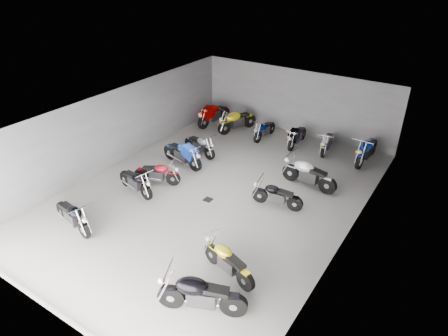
{
  "coord_description": "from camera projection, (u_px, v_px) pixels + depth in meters",
  "views": [
    {
      "loc": [
        7.33,
        -10.56,
        8.22
      ],
      "look_at": [
        0.15,
        0.36,
        1.0
      ],
      "focal_mm": 32.0,
      "sensor_mm": 36.0,
      "label": 1
    }
  ],
  "objects": [
    {
      "name": "ground",
      "position": [
        216.0,
        194.0,
        15.23
      ],
      "size": [
        14.0,
        14.0,
        0.0
      ],
      "primitive_type": "plane",
      "color": "gray",
      "rests_on": "ground"
    },
    {
      "name": "wall_back",
      "position": [
        296.0,
        102.0,
        19.57
      ],
      "size": [
        10.0,
        0.1,
        3.2
      ],
      "primitive_type": "cube",
      "color": "slate",
      "rests_on": "ground"
    },
    {
      "name": "wall_left",
      "position": [
        118.0,
        127.0,
        16.86
      ],
      "size": [
        0.1,
        14.0,
        3.2
      ],
      "primitive_type": "cube",
      "color": "slate",
      "rests_on": "ground"
    },
    {
      "name": "wall_right",
      "position": [
        351.0,
        198.0,
        12.05
      ],
      "size": [
        0.1,
        14.0,
        3.2
      ],
      "primitive_type": "cube",
      "color": "slate",
      "rests_on": "ground"
    },
    {
      "name": "ceiling",
      "position": [
        215.0,
        114.0,
        13.67
      ],
      "size": [
        10.0,
        14.0,
        0.04
      ],
      "primitive_type": "cube",
      "color": "black",
      "rests_on": "wall_back"
    },
    {
      "name": "drain_grate",
      "position": [
        208.0,
        200.0,
        14.86
      ],
      "size": [
        0.32,
        0.32,
        0.01
      ],
      "primitive_type": "cube",
      "color": "black",
      "rests_on": "ground"
    },
    {
      "name": "motorcycle_left_a",
      "position": [
        73.0,
        216.0,
        13.12
      ],
      "size": [
        2.08,
        0.58,
        0.92
      ],
      "rotation": [
        0.0,
        0.0,
        -1.76
      ],
      "color": "black",
      "rests_on": "ground"
    },
    {
      "name": "motorcycle_left_c",
      "position": [
        136.0,
        182.0,
        15.08
      ],
      "size": [
        1.99,
        0.57,
        0.88
      ],
      "rotation": [
        0.0,
        0.0,
        -1.78
      ],
      "color": "black",
      "rests_on": "ground"
    },
    {
      "name": "motorcycle_left_d",
      "position": [
        157.0,
        173.0,
        15.69
      ],
      "size": [
        1.84,
        0.8,
        0.84
      ],
      "rotation": [
        0.0,
        0.0,
        -1.21
      ],
      "color": "black",
      "rests_on": "ground"
    },
    {
      "name": "motorcycle_left_e",
      "position": [
        183.0,
        154.0,
        16.99
      ],
      "size": [
        2.25,
        0.58,
        0.99
      ],
      "rotation": [
        0.0,
        0.0,
        -1.74
      ],
      "color": "black",
      "rests_on": "ground"
    },
    {
      "name": "motorcycle_left_f",
      "position": [
        200.0,
        145.0,
        17.9
      ],
      "size": [
        1.95,
        0.61,
        0.87
      ],
      "rotation": [
        0.0,
        0.0,
        -1.81
      ],
      "color": "black",
      "rests_on": "ground"
    },
    {
      "name": "motorcycle_right_a",
      "position": [
        201.0,
        295.0,
        10.05
      ],
      "size": [
        2.21,
        1.08,
        1.03
      ],
      "rotation": [
        0.0,
        0.0,
        1.98
      ],
      "color": "black",
      "rests_on": "ground"
    },
    {
      "name": "motorcycle_right_b",
      "position": [
        228.0,
        261.0,
        11.23
      ],
      "size": [
        1.99,
        0.69,
        0.9
      ],
      "rotation": [
        0.0,
        0.0,
        1.29
      ],
      "color": "black",
      "rests_on": "ground"
    },
    {
      "name": "motorcycle_right_e",
      "position": [
        277.0,
        195.0,
        14.29
      ],
      "size": [
        1.89,
        0.47,
        0.83
      ],
      "rotation": [
        0.0,
        0.0,
        1.72
      ],
      "color": "black",
      "rests_on": "ground"
    },
    {
      "name": "motorcycle_right_f",
      "position": [
        308.0,
        174.0,
        15.44
      ],
      "size": [
        2.3,
        0.5,
        1.01
      ],
      "rotation": [
        0.0,
        0.0,
        1.49
      ],
      "color": "black",
      "rests_on": "ground"
    },
    {
      "name": "motorcycle_back_a",
      "position": [
        214.0,
        114.0,
        20.94
      ],
      "size": [
        0.56,
        2.35,
        1.03
      ],
      "rotation": [
        0.0,
        0.0,
        3.01
      ],
      "color": "black",
      "rests_on": "ground"
    },
    {
      "name": "motorcycle_back_b",
      "position": [
        237.0,
        121.0,
        20.19
      ],
      "size": [
        0.95,
        2.23,
        1.02
      ],
      "rotation": [
        0.0,
        0.0,
        2.79
      ],
      "color": "black",
      "rests_on": "ground"
    },
    {
      "name": "motorcycle_back_c",
      "position": [
        264.0,
        130.0,
        19.45
      ],
      "size": [
        0.38,
        1.9,
        0.84
      ],
      "rotation": [
        0.0,
        0.0,
        3.12
      ],
      "color": "black",
      "rests_on": "ground"
    },
    {
      "name": "motorcycle_back_d",
      "position": [
        297.0,
        136.0,
        18.73
      ],
      "size": [
        0.41,
        2.03,
        0.89
      ],
      "rotation": [
        0.0,
        0.0,
        3.18
      ],
      "color": "black",
      "rests_on": "ground"
    },
    {
      "name": "motorcycle_back_e",
      "position": [
        327.0,
        142.0,
        18.16
      ],
      "size": [
        0.46,
        1.92,
        0.85
      ],
      "rotation": [
        0.0,
        0.0,
        3.28
      ],
      "color": "black",
      "rests_on": "ground"
    },
    {
      "name": "motorcycle_back_f",
      "position": [
        367.0,
        150.0,
        17.24
      ],
      "size": [
        0.49,
        2.36,
        1.04
      ],
      "rotation": [
        0.0,
        0.0,
        3.1
      ],
      "color": "black",
      "rests_on": "ground"
    }
  ]
}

